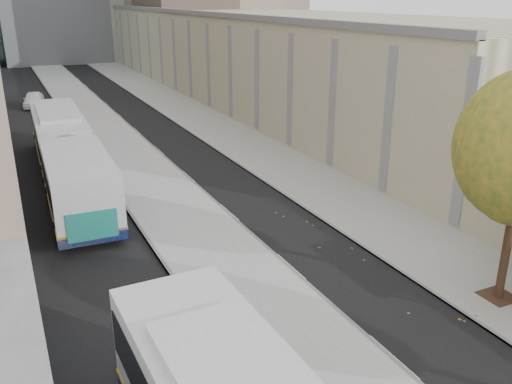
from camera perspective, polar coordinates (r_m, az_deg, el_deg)
bus_platform at (r=34.91m, az=-13.29°, el=3.57°), size 4.25×150.00×0.15m
sidewalk at (r=37.30m, az=-1.21°, el=5.09°), size 4.75×150.00×0.08m
building_tan at (r=67.42m, az=-2.59°, el=15.18°), size 18.00×92.00×8.00m
bus_far at (r=30.68m, az=-19.31°, el=3.85°), size 3.23×18.58×3.09m
distant_car at (r=54.04m, az=-22.37°, el=8.99°), size 2.31×4.28×1.38m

